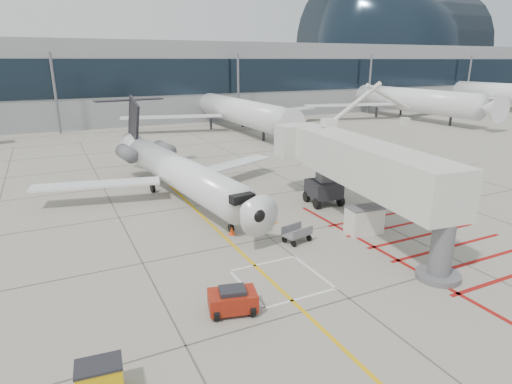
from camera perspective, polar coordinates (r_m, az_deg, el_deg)
name	(u,v)px	position (r m, az deg, el deg)	size (l,w,h in m)	color
ground_plane	(304,264)	(24.14, 6.37, -9.49)	(260.00, 260.00, 0.00)	gray
regional_jet	(188,159)	(32.70, -9.02, 4.33)	(22.02, 27.76, 7.28)	white
jet_bridge	(371,175)	(27.91, 15.08, 2.20)	(9.14, 19.30, 7.72)	silver
pushback_tug	(233,300)	(19.60, -3.15, -14.12)	(2.12, 1.33, 1.24)	maroon
spill_bin	(100,379)	(16.36, -20.07, -22.43)	(1.46, 0.98, 1.27)	gold
baggage_cart	(297,234)	(26.63, 5.49, -5.56)	(1.70, 1.07, 1.07)	slate
ground_power_unit	(364,220)	(28.61, 14.22, -3.63)	(2.23, 1.30, 1.77)	white
cone_nose	(232,231)	(27.70, -3.25, -5.16)	(0.39, 0.39, 0.55)	#ED420C
cone_side	(274,219)	(29.62, 2.47, -3.64)	(0.39, 0.39, 0.54)	orange
terminal_building	(161,80)	(90.82, -12.61, 14.40)	(180.00, 28.00, 14.00)	gray
terminal_glass_band	(180,77)	(77.22, -10.04, 14.86)	(180.00, 0.10, 6.00)	black
terminal_dome	(392,47)	(120.25, 17.64, 17.96)	(40.00, 28.00, 28.00)	black
bg_aircraft_c	(231,94)	(69.72, -3.35, 12.97)	(34.23, 38.03, 11.41)	silver
bg_aircraft_d	(399,84)	(89.43, 18.55, 13.51)	(38.40, 42.66, 12.80)	silver
bg_aircraft_e	(499,80)	(111.77, 29.66, 12.87)	(39.58, 43.98, 13.19)	silver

